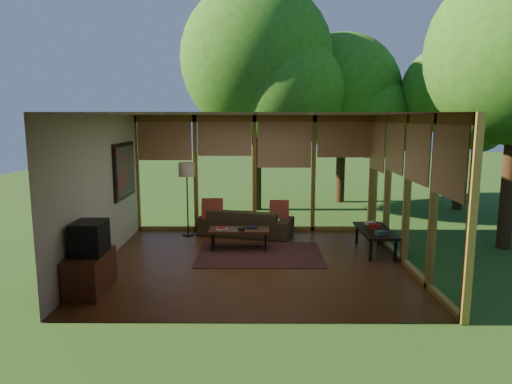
{
  "coord_description": "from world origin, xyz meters",
  "views": [
    {
      "loc": [
        0.08,
        -8.06,
        2.62
      ],
      "look_at": [
        0.04,
        0.7,
        1.2
      ],
      "focal_mm": 32.0,
      "sensor_mm": 36.0,
      "label": 1
    }
  ],
  "objects_px": {
    "floor_lamp": "(187,174)",
    "coffee_table": "(239,231)",
    "side_console": "(375,232)",
    "sofa": "(246,222)",
    "television": "(90,238)",
    "media_cabinet": "(90,273)"
  },
  "relations": [
    {
      "from": "media_cabinet",
      "to": "side_console",
      "type": "relative_size",
      "value": 0.71
    },
    {
      "from": "sofa",
      "to": "coffee_table",
      "type": "bearing_deg",
      "value": 99.95
    },
    {
      "from": "sofa",
      "to": "side_console",
      "type": "distance_m",
      "value": 2.9
    },
    {
      "from": "coffee_table",
      "to": "side_console",
      "type": "distance_m",
      "value": 2.7
    },
    {
      "from": "sofa",
      "to": "coffee_table",
      "type": "relative_size",
      "value": 1.73
    },
    {
      "from": "side_console",
      "to": "television",
      "type": "bearing_deg",
      "value": -156.3
    },
    {
      "from": "floor_lamp",
      "to": "coffee_table",
      "type": "relative_size",
      "value": 1.38
    },
    {
      "from": "coffee_table",
      "to": "side_console",
      "type": "bearing_deg",
      "value": -3.33
    },
    {
      "from": "floor_lamp",
      "to": "television",
      "type": "bearing_deg",
      "value": -105.38
    },
    {
      "from": "television",
      "to": "sofa",
      "type": "bearing_deg",
      "value": 56.64
    },
    {
      "from": "media_cabinet",
      "to": "television",
      "type": "height_order",
      "value": "television"
    },
    {
      "from": "coffee_table",
      "to": "floor_lamp",
      "type": "bearing_deg",
      "value": 136.53
    },
    {
      "from": "sofa",
      "to": "coffee_table",
      "type": "distance_m",
      "value": 1.15
    },
    {
      "from": "sofa",
      "to": "floor_lamp",
      "type": "distance_m",
      "value": 1.71
    },
    {
      "from": "sofa",
      "to": "side_console",
      "type": "height_order",
      "value": "sofa"
    },
    {
      "from": "sofa",
      "to": "media_cabinet",
      "type": "relative_size",
      "value": 2.08
    },
    {
      "from": "coffee_table",
      "to": "sofa",
      "type": "bearing_deg",
      "value": 84.81
    },
    {
      "from": "television",
      "to": "coffee_table",
      "type": "relative_size",
      "value": 0.46
    },
    {
      "from": "floor_lamp",
      "to": "side_console",
      "type": "distance_m",
      "value": 4.24
    },
    {
      "from": "sofa",
      "to": "floor_lamp",
      "type": "height_order",
      "value": "floor_lamp"
    },
    {
      "from": "media_cabinet",
      "to": "coffee_table",
      "type": "relative_size",
      "value": 0.83
    },
    {
      "from": "media_cabinet",
      "to": "floor_lamp",
      "type": "distance_m",
      "value": 3.73
    }
  ]
}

